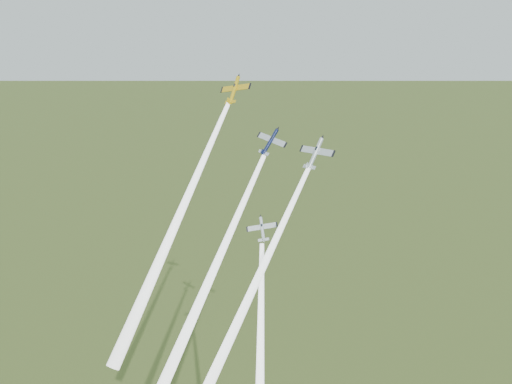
% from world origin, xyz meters
% --- Properties ---
extents(plane_yellow, '(8.55, 8.38, 8.85)m').
position_xyz_m(plane_yellow, '(-9.60, 4.99, 110.86)').
color(plane_yellow, gold).
extents(smoke_trail_yellow, '(12.94, 37.33, 48.93)m').
position_xyz_m(smoke_trail_yellow, '(-14.98, -14.13, 84.66)').
color(smoke_trail_yellow, white).
extents(plane_navy, '(9.36, 7.05, 7.65)m').
position_xyz_m(plane_navy, '(2.12, -3.57, 102.22)').
color(plane_navy, '#0D163C').
extents(smoke_trail_navy, '(15.63, 40.41, 53.73)m').
position_xyz_m(smoke_trail_navy, '(-4.67, -24.15, 73.63)').
color(smoke_trail_navy, white).
extents(plane_silver_right, '(10.12, 9.10, 7.95)m').
position_xyz_m(plane_silver_right, '(11.07, -1.56, 100.17)').
color(plane_silver_right, silver).
extents(smoke_trail_silver_right, '(19.32, 42.69, 58.04)m').
position_xyz_m(smoke_trail_silver_right, '(2.36, -23.18, 69.42)').
color(smoke_trail_silver_right, white).
extents(plane_silver_low, '(8.48, 6.44, 6.88)m').
position_xyz_m(plane_silver_low, '(1.48, -6.24, 84.25)').
color(plane_silver_low, silver).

